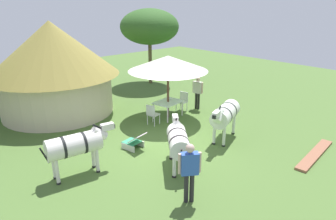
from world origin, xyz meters
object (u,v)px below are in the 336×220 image
Objects in this scene: zebra_toward_hut at (225,114)px; patio_dining_table at (168,103)px; patio_chair_near_lawn at (183,100)px; thatched_hut at (54,65)px; zebra_by_umbrella at (178,140)px; standing_watcher at (190,168)px; striped_lounge_chair at (134,142)px; acacia_tree_far_lawn at (150,27)px; patio_chair_near_hut at (152,113)px; shade_umbrella at (168,63)px; guest_beside_umbrella at (198,90)px; zebra_nearest_camera at (76,145)px.

patio_dining_table is at bearing -20.73° from zebra_toward_hut.
thatched_hut is at bearing 40.17° from patio_chair_near_lawn.
zebra_by_umbrella is (0.69, -7.43, -1.34)m from thatched_hut.
zebra_by_umbrella is at bearing 88.97° from standing_watcher.
patio_dining_table is 3.37m from striped_lounge_chair.
zebra_toward_hut is (-0.02, -3.19, 0.37)m from patio_dining_table.
acacia_tree_far_lawn reaches higher than striped_lounge_chair.
acacia_tree_far_lawn is (4.36, 5.51, 2.99)m from patio_chair_near_hut.
shade_umbrella is 1.82m from patio_dining_table.
shade_umbrella is 3.87× the size of patio_chair_near_lawn.
acacia_tree_far_lawn is (3.24, 5.27, 1.03)m from shade_umbrella.
striped_lounge_chair is (-4.12, -1.70, -0.26)m from patio_chair_near_lawn.
zebra_toward_hut is at bearing -40.97° from striped_lounge_chair.
guest_beside_umbrella is at bearing -125.62° from patio_chair_near_lawn.
patio_chair_near_hut is at bearing 119.30° from zebra_nearest_camera.
zebra_nearest_camera is 11.36m from acacia_tree_far_lawn.
zebra_nearest_camera is at bearing -175.02° from zebra_by_umbrella.
shade_umbrella is 1.58× the size of zebra_toward_hut.
striped_lounge_chair is at bearing -153.44° from shade_umbrella.
guest_beside_umbrella is 7.30m from zebra_nearest_camera.
shade_umbrella is 6.27m from acacia_tree_far_lawn.
patio_chair_near_hut is at bearing -128.33° from acacia_tree_far_lawn.
zebra_toward_hut is at bearing 151.21° from patio_chair_near_lawn.
patio_chair_near_hut is at bearing -61.60° from thatched_hut.
patio_chair_near_hut is 2.29m from patio_chair_near_lawn.
zebra_toward_hut is at bearing -111.05° from acacia_tree_far_lawn.
zebra_by_umbrella is at bearing -127.95° from shade_umbrella.
shade_umbrella is at bearing 89.89° from zebra_by_umbrella.
thatched_hut is 3.63× the size of guest_beside_umbrella.
patio_chair_near_lawn is at bearing 81.59° from zebra_by_umbrella.
acacia_tree_far_lawn is at bearing 138.45° from zebra_nearest_camera.
striped_lounge_chair is at bearing -68.35° from patio_chair_near_hut.
thatched_hut is at bearing -163.77° from patio_chair_near_hut.
guest_beside_umbrella is 6.13m from acacia_tree_far_lawn.
thatched_hut is at bearing 130.59° from shade_umbrella.
striped_lounge_chair is 2.10m from zebra_by_umbrella.
acacia_tree_far_lawn is (1.43, 5.40, 2.54)m from guest_beside_umbrella.
shade_umbrella is 3.92× the size of striped_lounge_chair.
zebra_toward_hut is at bearing 59.11° from standing_watcher.
acacia_tree_far_lawn is at bearing -32.68° from patio_chair_near_lawn.
patio_chair_near_lawn is at bearing 80.25° from standing_watcher.
standing_watcher is (-4.87, -5.17, 0.49)m from patio_chair_near_lawn.
zebra_toward_hut is (3.72, 1.78, 0.01)m from standing_watcher.
thatched_hut reaches higher than patio_chair_near_hut.
guest_beside_umbrella is (5.20, -4.09, -1.29)m from thatched_hut.
patio_dining_table is 1.52× the size of patio_chair_near_lawn.
guest_beside_umbrella reaches higher than zebra_by_umbrella.
patio_dining_table is 1.52× the size of patio_chair_near_hut.
patio_dining_table is 0.82× the size of standing_watcher.
zebra_by_umbrella is at bearing -64.16° from guest_beside_umbrella.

